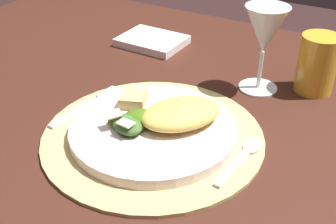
{
  "coord_description": "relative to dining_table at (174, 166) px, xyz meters",
  "views": [
    {
      "loc": [
        0.3,
        -0.54,
        1.12
      ],
      "look_at": [
        -0.0,
        -0.02,
        0.75
      ],
      "focal_mm": 45.41,
      "sensor_mm": 36.0,
      "label": 1
    }
  ],
  "objects": [
    {
      "name": "salad_greens",
      "position": [
        -0.02,
        -0.09,
        0.14
      ],
      "size": [
        0.08,
        0.09,
        0.03
      ],
      "color": "#3C5E27",
      "rests_on": "dinner_plate"
    },
    {
      "name": "bread_piece",
      "position": [
        -0.06,
        -0.03,
        0.14
      ],
      "size": [
        0.06,
        0.06,
        0.02
      ],
      "primitive_type": "cube",
      "rotation": [
        0.0,
        0.0,
        1.94
      ],
      "color": "tan",
      "rests_on": "dinner_plate"
    },
    {
      "name": "amber_tumbler",
      "position": [
        0.18,
        0.21,
        0.16
      ],
      "size": [
        0.07,
        0.07,
        0.11
      ],
      "primitive_type": "cylinder",
      "color": "gold",
      "rests_on": "dining_table"
    },
    {
      "name": "wine_glass",
      "position": [
        0.09,
        0.17,
        0.22
      ],
      "size": [
        0.08,
        0.08,
        0.16
      ],
      "color": "silver",
      "rests_on": "dining_table"
    },
    {
      "name": "spoon",
      "position": [
        0.15,
        -0.04,
        0.12
      ],
      "size": [
        0.03,
        0.13,
        0.01
      ],
      "color": "silver",
      "rests_on": "placemat"
    },
    {
      "name": "fork",
      "position": [
        -0.15,
        -0.07,
        0.12
      ],
      "size": [
        0.03,
        0.16,
        0.0
      ],
      "color": "silver",
      "rests_on": "placemat"
    },
    {
      "name": "placemat",
      "position": [
        -0.0,
        -0.07,
        0.11
      ],
      "size": [
        0.35,
        0.35,
        0.01
      ],
      "primitive_type": "cylinder",
      "color": "tan",
      "rests_on": "dining_table"
    },
    {
      "name": "dinner_plate",
      "position": [
        -0.0,
        -0.07,
        0.12
      ],
      "size": [
        0.26,
        0.26,
        0.02
      ],
      "primitive_type": "cylinder",
      "color": "silver",
      "rests_on": "placemat"
    },
    {
      "name": "pasta_serving",
      "position": [
        0.04,
        -0.04,
        0.15
      ],
      "size": [
        0.15,
        0.16,
        0.03
      ],
      "primitive_type": "ellipsoid",
      "rotation": [
        0.0,
        0.0,
        0.97
      ],
      "color": "#DFBA54",
      "rests_on": "dinner_plate"
    },
    {
      "name": "dining_table",
      "position": [
        0.0,
        0.0,
        0.0
      ],
      "size": [
        1.45,
        0.99,
        0.73
      ],
      "color": "#3B1C13",
      "rests_on": "ground"
    },
    {
      "name": "napkin",
      "position": [
        -0.2,
        0.25,
        0.12
      ],
      "size": [
        0.15,
        0.12,
        0.02
      ],
      "primitive_type": "cube",
      "rotation": [
        0.0,
        0.0,
        -0.02
      ],
      "color": "white",
      "rests_on": "dining_table"
    }
  ]
}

